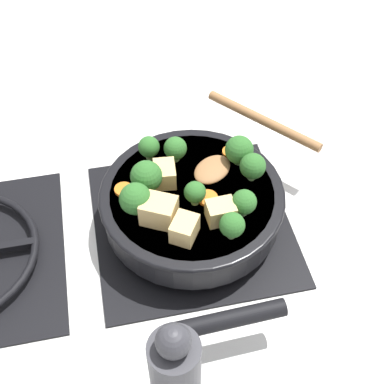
% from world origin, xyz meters
% --- Properties ---
extents(ground_plane, '(2.40, 2.40, 0.00)m').
position_xyz_m(ground_plane, '(0.00, 0.00, 0.00)').
color(ground_plane, silver).
extents(front_burner_grate, '(0.31, 0.31, 0.03)m').
position_xyz_m(front_burner_grate, '(0.00, 0.00, 0.01)').
color(front_burner_grate, black).
rests_on(front_burner_grate, ground_plane).
extents(skillet_pan, '(0.37, 0.28, 0.05)m').
position_xyz_m(skillet_pan, '(-0.00, -0.00, 0.06)').
color(skillet_pan, black).
rests_on(skillet_pan, front_burner_grate).
extents(wooden_spoon, '(0.22, 0.23, 0.02)m').
position_xyz_m(wooden_spoon, '(0.08, -0.10, 0.09)').
color(wooden_spoon, olive).
rests_on(wooden_spoon, skillet_pan).
extents(tofu_cube_center_large, '(0.05, 0.05, 0.03)m').
position_xyz_m(tofu_cube_center_large, '(-0.08, 0.03, 0.10)').
color(tofu_cube_center_large, '#DBB770').
rests_on(tofu_cube_center_large, skillet_pan).
extents(tofu_cube_near_handle, '(0.03, 0.04, 0.03)m').
position_xyz_m(tofu_cube_near_handle, '(-0.06, -0.03, 0.10)').
color(tofu_cube_near_handle, '#DBB770').
rests_on(tofu_cube_near_handle, skillet_pan).
extents(tofu_cube_east_chunk, '(0.04, 0.04, 0.03)m').
position_xyz_m(tofu_cube_east_chunk, '(0.03, 0.04, 0.10)').
color(tofu_cube_east_chunk, '#DBB770').
rests_on(tofu_cube_east_chunk, skillet_pan).
extents(tofu_cube_west_chunk, '(0.06, 0.06, 0.04)m').
position_xyz_m(tofu_cube_west_chunk, '(-0.04, 0.06, 0.10)').
color(tofu_cube_west_chunk, '#DBB770').
rests_on(tofu_cube_west_chunk, skillet_pan).
extents(broccoli_floret_near_spoon, '(0.05, 0.05, 0.05)m').
position_xyz_m(broccoli_floret_near_spoon, '(0.02, 0.06, 0.11)').
color(broccoli_floret_near_spoon, '#709956').
rests_on(broccoli_floret_near_spoon, skillet_pan).
extents(broccoli_floret_center_top, '(0.03, 0.03, 0.04)m').
position_xyz_m(broccoli_floret_center_top, '(-0.02, 0.00, 0.10)').
color(broccoli_floret_center_top, '#709956').
rests_on(broccoli_floret_center_top, skillet_pan).
extents(broccoli_floret_east_rim, '(0.04, 0.04, 0.04)m').
position_xyz_m(broccoli_floret_east_rim, '(0.07, 0.01, 0.10)').
color(broccoli_floret_east_rim, '#709956').
rests_on(broccoli_floret_east_rim, skillet_pan).
extents(broccoli_floret_west_rim, '(0.04, 0.04, 0.04)m').
position_xyz_m(broccoli_floret_west_rim, '(-0.09, -0.04, 0.10)').
color(broccoli_floret_west_rim, '#709956').
rests_on(broccoli_floret_west_rim, skillet_pan).
extents(broccoli_floret_north_edge, '(0.04, 0.04, 0.05)m').
position_xyz_m(broccoli_floret_north_edge, '(0.01, -0.10, 0.11)').
color(broccoli_floret_north_edge, '#709956').
rests_on(broccoli_floret_north_edge, skillet_pan).
extents(broccoli_floret_south_cluster, '(0.04, 0.04, 0.04)m').
position_xyz_m(broccoli_floret_south_cluster, '(-0.06, -0.06, 0.11)').
color(broccoli_floret_south_cluster, '#709956').
rests_on(broccoli_floret_south_cluster, skillet_pan).
extents(broccoli_floret_mid_floret, '(0.05, 0.05, 0.05)m').
position_xyz_m(broccoli_floret_mid_floret, '(-0.02, 0.09, 0.11)').
color(broccoli_floret_mid_floret, '#709956').
rests_on(broccoli_floret_mid_floret, skillet_pan).
extents(broccoli_floret_small_inner, '(0.04, 0.04, 0.05)m').
position_xyz_m(broccoli_floret_small_inner, '(0.04, -0.08, 0.11)').
color(broccoli_floret_small_inner, '#709956').
rests_on(broccoli_floret_small_inner, skillet_pan).
extents(broccoli_floret_tall_stem, '(0.03, 0.03, 0.04)m').
position_xyz_m(broccoli_floret_tall_stem, '(0.08, 0.05, 0.10)').
color(broccoli_floret_tall_stem, '#709956').
rests_on(broccoli_floret_tall_stem, skillet_pan).
extents(carrot_slice_orange_thin, '(0.03, 0.03, 0.01)m').
position_xyz_m(carrot_slice_orange_thin, '(0.07, -0.08, 0.08)').
color(carrot_slice_orange_thin, orange).
rests_on(carrot_slice_orange_thin, skillet_pan).
extents(carrot_slice_near_center, '(0.03, 0.03, 0.01)m').
position_xyz_m(carrot_slice_near_center, '(-0.02, -0.02, 0.08)').
color(carrot_slice_near_center, orange).
rests_on(carrot_slice_near_center, skillet_pan).
extents(carrot_slice_edge_slice, '(0.03, 0.03, 0.01)m').
position_xyz_m(carrot_slice_edge_slice, '(0.02, 0.10, 0.08)').
color(carrot_slice_edge_slice, orange).
rests_on(carrot_slice_edge_slice, skillet_pan).
extents(pepper_mill, '(0.06, 0.06, 0.18)m').
position_xyz_m(pepper_mill, '(-0.27, 0.08, 0.08)').
color(pepper_mill, '#333338').
rests_on(pepper_mill, ground_plane).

